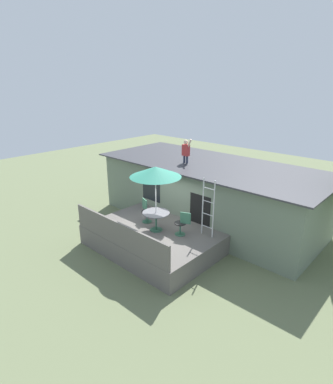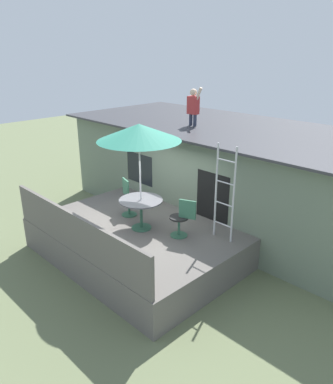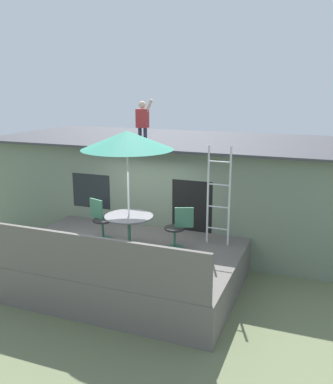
{
  "view_description": "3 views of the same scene",
  "coord_description": "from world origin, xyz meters",
  "px_view_note": "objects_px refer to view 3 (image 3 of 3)",
  "views": [
    {
      "loc": [
        7.77,
        -7.63,
        6.23
      ],
      "look_at": [
        -0.26,
        1.01,
        2.02
      ],
      "focal_mm": 29.0,
      "sensor_mm": 36.0,
      "label": 1
    },
    {
      "loc": [
        6.39,
        -5.34,
        4.9
      ],
      "look_at": [
        0.46,
        0.54,
        1.69
      ],
      "focal_mm": 35.26,
      "sensor_mm": 36.0,
      "label": 2
    },
    {
      "loc": [
        3.92,
        -7.63,
        4.22
      ],
      "look_at": [
        0.55,
        1.11,
        1.85
      ],
      "focal_mm": 39.35,
      "sensor_mm": 36.0,
      "label": 3
    }
  ],
  "objects_px": {
    "person_figure": "(143,118)",
    "patio_table": "(129,223)",
    "step_ladder": "(219,196)",
    "patio_chair_right": "(178,228)",
    "patio_umbrella": "(127,140)",
    "patio_chair_left": "(100,220)"
  },
  "relations": [
    {
      "from": "step_ladder",
      "to": "patio_chair_right",
      "type": "xyz_separation_m",
      "value": [
        -0.72,
        -0.59,
        -0.64
      ]
    },
    {
      "from": "step_ladder",
      "to": "patio_chair_right",
      "type": "relative_size",
      "value": 2.39
    },
    {
      "from": "step_ladder",
      "to": "patio_table",
      "type": "bearing_deg",
      "value": -149.9
    },
    {
      "from": "patio_chair_right",
      "to": "person_figure",
      "type": "bearing_deg",
      "value": -74.13
    },
    {
      "from": "patio_umbrella",
      "to": "patio_chair_right",
      "type": "relative_size",
      "value": 2.76
    },
    {
      "from": "patio_chair_right",
      "to": "patio_table",
      "type": "bearing_deg",
      "value": 0.0
    },
    {
      "from": "patio_chair_left",
      "to": "patio_chair_right",
      "type": "xyz_separation_m",
      "value": [
        1.85,
        0.08,
        0.0
      ]
    },
    {
      "from": "person_figure",
      "to": "patio_chair_left",
      "type": "xyz_separation_m",
      "value": [
        0.06,
        -2.57,
        -2.12
      ]
    },
    {
      "from": "person_figure",
      "to": "patio_table",
      "type": "bearing_deg",
      "value": -71.83
    },
    {
      "from": "step_ladder",
      "to": "patio_chair_right",
      "type": "distance_m",
      "value": 1.13
    },
    {
      "from": "patio_umbrella",
      "to": "person_figure",
      "type": "xyz_separation_m",
      "value": [
        -0.94,
        2.88,
        0.23
      ]
    },
    {
      "from": "person_figure",
      "to": "patio_chair_left",
      "type": "height_order",
      "value": "person_figure"
    },
    {
      "from": "patio_umbrella",
      "to": "step_ladder",
      "type": "bearing_deg",
      "value": 30.1
    },
    {
      "from": "patio_table",
      "to": "patio_chair_left",
      "type": "xyz_separation_m",
      "value": [
        -0.88,
        0.31,
        -0.13
      ]
    },
    {
      "from": "step_ladder",
      "to": "person_figure",
      "type": "distance_m",
      "value": 3.57
    },
    {
      "from": "step_ladder",
      "to": "person_figure",
      "type": "bearing_deg",
      "value": 144.28
    },
    {
      "from": "patio_umbrella",
      "to": "patio_chair_left",
      "type": "bearing_deg",
      "value": 160.65
    },
    {
      "from": "patio_umbrella",
      "to": "patio_chair_right",
      "type": "distance_m",
      "value": 2.16
    },
    {
      "from": "person_figure",
      "to": "patio_chair_right",
      "type": "bearing_deg",
      "value": -52.39
    },
    {
      "from": "step_ladder",
      "to": "patio_chair_right",
      "type": "height_order",
      "value": "step_ladder"
    },
    {
      "from": "patio_chair_right",
      "to": "patio_umbrella",
      "type": "bearing_deg",
      "value": 0.0
    },
    {
      "from": "patio_table",
      "to": "patio_chair_left",
      "type": "height_order",
      "value": "patio_chair_left"
    }
  ]
}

